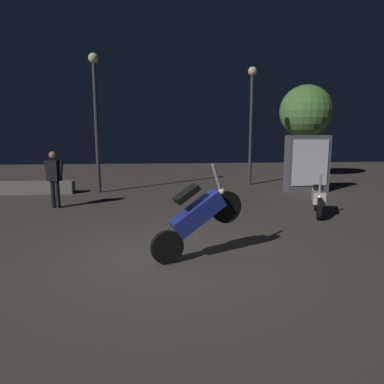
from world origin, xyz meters
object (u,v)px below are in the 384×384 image
object	(u,v)px
motorcycle_white_parked_left	(318,199)
streetlamp_far	(251,111)
motorcycle_blue_foreground	(197,217)
streetlamp_near	(96,106)
kiosk_billboard	(307,163)
person_rider_beside	(54,175)

from	to	relation	value
motorcycle_white_parked_left	streetlamp_far	size ratio (longest dim) A/B	0.33
motorcycle_blue_foreground	motorcycle_white_parked_left	size ratio (longest dim) A/B	1.03
motorcycle_white_parked_left	streetlamp_near	world-z (taller)	streetlamp_near
motorcycle_white_parked_left	streetlamp_far	world-z (taller)	streetlamp_far
kiosk_billboard	motorcycle_blue_foreground	bearing A→B (deg)	52.16
person_rider_beside	motorcycle_white_parked_left	bearing A→B (deg)	-81.68
motorcycle_blue_foreground	streetlamp_far	size ratio (longest dim) A/B	0.34
person_rider_beside	streetlamp_far	world-z (taller)	streetlamp_far
motorcycle_white_parked_left	kiosk_billboard	bearing A→B (deg)	-177.43
motorcycle_blue_foreground	person_rider_beside	xyz separation A→B (m)	(-3.65, 4.56, 0.23)
motorcycle_blue_foreground	streetlamp_far	distance (m)	9.55
person_rider_beside	streetlamp_near	distance (m)	3.53
motorcycle_blue_foreground	person_rider_beside	distance (m)	5.84
person_rider_beside	streetlamp_far	bearing A→B (deg)	-38.20
motorcycle_blue_foreground	streetlamp_near	world-z (taller)	streetlamp_near
streetlamp_far	kiosk_billboard	world-z (taller)	streetlamp_far
streetlamp_near	kiosk_billboard	distance (m)	8.03
streetlamp_near	motorcycle_white_parked_left	bearing A→B (deg)	-33.65
kiosk_billboard	streetlamp_far	bearing A→B (deg)	-51.35
motorcycle_blue_foreground	streetlamp_near	size ratio (longest dim) A/B	0.33
streetlamp_far	person_rider_beside	bearing A→B (deg)	-148.95
motorcycle_blue_foreground	motorcycle_white_parked_left	world-z (taller)	motorcycle_blue_foreground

